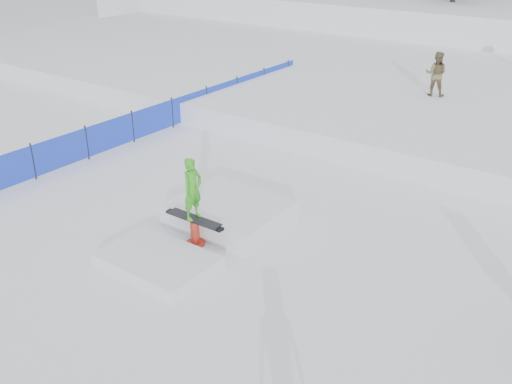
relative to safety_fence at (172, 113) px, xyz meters
The scene contains 5 objects.
ground 9.28m from the safety_fence, 45.44° to the right, with size 120.00×120.00×0.00m, color white.
snow_midrise 11.43m from the safety_fence, 55.34° to the left, with size 50.00×18.00×0.80m, color white.
safety_fence is the anchor object (origin of this frame).
walker_olive 9.83m from the safety_fence, 43.82° to the left, with size 0.79×0.62×1.63m, color brown.
jib_rail_feature 8.08m from the safety_fence, 40.32° to the right, with size 2.60×4.40×2.11m.
Camera 1 is at (7.38, -7.55, 6.64)m, focal length 40.00 mm.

